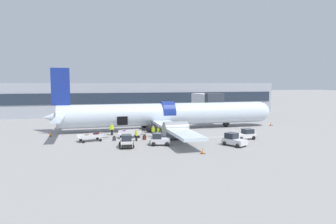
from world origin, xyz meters
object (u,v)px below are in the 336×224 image
(ground_crew_loader_b, at_px, (158,132))
(baggage_cart_loading, at_px, (131,134))
(baggage_tug_rear, at_px, (234,140))
(suitcase_on_tarmac_upright, at_px, (144,138))
(baggage_cart_queued, at_px, (92,137))
(baggage_tug_mid, at_px, (245,135))
(ground_crew_loader_a, at_px, (136,135))
(ground_crew_supervisor, at_px, (112,129))
(baggage_tug_spare, at_px, (126,142))
(ground_crew_driver, at_px, (153,131))
(airplane, at_px, (164,115))
(baggage_tug_lead, at_px, (159,140))
(suitcase_on_tarmac_spare, at_px, (114,139))

(ground_crew_loader_b, bearing_deg, baggage_cart_loading, 162.13)
(baggage_tug_rear, relative_size, suitcase_on_tarmac_upright, 4.71)
(baggage_cart_queued, xyz_separation_m, ground_crew_loader_b, (9.45, -0.05, 0.29))
(baggage_tug_mid, height_order, ground_crew_loader_b, ground_crew_loader_b)
(baggage_tug_mid, relative_size, baggage_tug_rear, 0.97)
(ground_crew_loader_a, xyz_separation_m, suitcase_on_tarmac_upright, (1.25, 0.62, -0.56))
(baggage_cart_queued, relative_size, ground_crew_loader_a, 2.64)
(ground_crew_loader_b, bearing_deg, ground_crew_supervisor, 146.82)
(baggage_cart_loading, bearing_deg, baggage_tug_spare, -102.43)
(ground_crew_supervisor, xyz_separation_m, suitcase_on_tarmac_upright, (4.18, -4.92, -0.66))
(baggage_tug_rear, bearing_deg, baggage_tug_mid, 44.33)
(baggage_tug_mid, distance_m, ground_crew_driver, 13.42)
(airplane, relative_size, ground_crew_driver, 23.72)
(baggage_tug_spare, distance_m, baggage_cart_queued, 6.63)
(ground_crew_supervisor, bearing_deg, baggage_tug_spare, -83.30)
(ground_crew_driver, distance_m, ground_crew_supervisor, 6.62)
(baggage_tug_lead, height_order, baggage_cart_loading, baggage_tug_lead)
(airplane, relative_size, baggage_tug_spare, 12.55)
(baggage_tug_mid, height_order, suitcase_on_tarmac_spare, baggage_tug_mid)
(baggage_tug_lead, bearing_deg, ground_crew_driver, 85.72)
(baggage_cart_loading, bearing_deg, suitcase_on_tarmac_spare, -147.62)
(airplane, distance_m, ground_crew_driver, 7.74)
(baggage_cart_loading, bearing_deg, airplane, 44.03)
(ground_crew_loader_a, xyz_separation_m, suitcase_on_tarmac_spare, (-2.96, 1.04, -0.59))
(ground_crew_driver, bearing_deg, ground_crew_loader_b, -63.17)
(airplane, bearing_deg, baggage_cart_queued, -147.92)
(baggage_tug_rear, xyz_separation_m, ground_crew_loader_a, (-11.62, 6.29, 0.16))
(baggage_cart_queued, relative_size, suitcase_on_tarmac_spare, 6.59)
(ground_crew_loader_a, distance_m, suitcase_on_tarmac_upright, 1.50)
(airplane, bearing_deg, baggage_tug_lead, -106.92)
(baggage_tug_lead, relative_size, baggage_tug_rear, 0.85)
(baggage_cart_loading, distance_m, baggage_cart_queued, 5.71)
(baggage_tug_rear, height_order, baggage_cart_queued, baggage_tug_rear)
(baggage_tug_spare, relative_size, ground_crew_supervisor, 1.74)
(baggage_tug_mid, relative_size, baggage_tug_spare, 1.03)
(baggage_tug_mid, bearing_deg, ground_crew_loader_b, 161.13)
(baggage_tug_lead, height_order, baggage_tug_mid, baggage_tug_lead)
(baggage_tug_lead, bearing_deg, baggage_tug_mid, 3.63)
(suitcase_on_tarmac_upright, distance_m, suitcase_on_tarmac_spare, 4.23)
(baggage_tug_lead, distance_m, baggage_tug_rear, 9.58)
(baggage_tug_spare, height_order, ground_crew_supervisor, ground_crew_supervisor)
(baggage_cart_loading, distance_m, suitcase_on_tarmac_spare, 3.00)
(baggage_cart_loading, relative_size, ground_crew_loader_b, 2.53)
(airplane, xyz_separation_m, ground_crew_supervisor, (-9.24, -3.63, -1.57))
(suitcase_on_tarmac_upright, bearing_deg, airplane, 59.34)
(ground_crew_loader_b, distance_m, suitcase_on_tarmac_upright, 2.37)
(baggage_tug_lead, bearing_deg, ground_crew_loader_b, 78.89)
(airplane, xyz_separation_m, baggage_cart_queued, (-12.34, -7.73, -1.96))
(ground_crew_loader_a, xyz_separation_m, ground_crew_driver, (2.91, 2.42, 0.03))
(baggage_tug_rear, distance_m, ground_crew_loader_a, 13.22)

